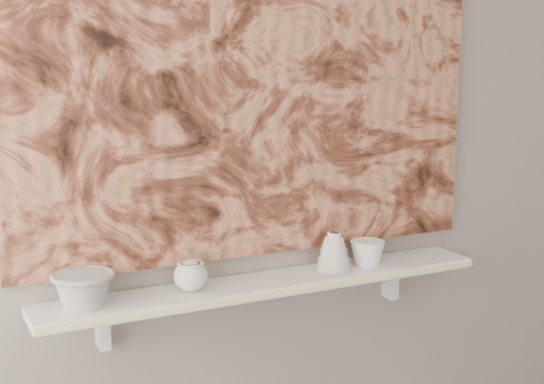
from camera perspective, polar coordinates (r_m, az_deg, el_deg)
wall_back at (r=2.28m, az=-1.29°, el=4.21°), size 3.60×0.00×3.60m
shelf at (r=2.28m, az=-0.21°, el=-6.94°), size 1.40×0.18×0.03m
shelf_stripe at (r=2.20m, az=0.89°, el=-7.59°), size 1.40×0.01×0.02m
bracket_left at (r=2.20m, az=-12.64°, el=-9.91°), size 0.03×0.06×0.12m
bracket_right at (r=2.60m, az=8.90°, el=-6.61°), size 0.03×0.06×0.12m
painting at (r=2.25m, az=-1.15°, el=8.99°), size 1.50×0.02×1.10m
house_motif at (r=2.50m, az=8.35°, el=1.92°), size 0.09×0.00×0.08m
bowl_grey at (r=2.09m, az=-14.03°, el=-7.11°), size 0.20×0.20×0.10m
cup_cream at (r=2.17m, az=-6.14°, el=-6.31°), size 0.10×0.10×0.09m
bell_vessel at (r=2.37m, az=4.68°, el=-4.45°), size 0.12×0.12×0.12m
bowl_white at (r=2.44m, az=7.18°, el=-4.55°), size 0.14×0.14×0.08m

